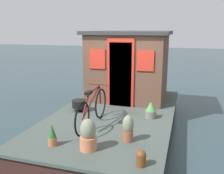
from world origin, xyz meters
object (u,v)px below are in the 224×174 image
charcoal_grill (79,104)px  potted_plant_basil (88,135)px  bicycle (92,109)px  potted_plant_sage (52,135)px  potted_plant_fern (128,128)px  potted_plant_ivy (151,110)px  mooring_bollard (141,158)px  houseboat_cabin (128,65)px

charcoal_grill → potted_plant_basil: bearing=-151.5°
bicycle → potted_plant_sage: bicycle is taller
potted_plant_basil → charcoal_grill: (1.83, 0.99, -0.08)m
bicycle → potted_plant_fern: 1.04m
potted_plant_sage → charcoal_grill: potted_plant_sage is taller
potted_plant_ivy → potted_plant_sage: (-1.92, 1.47, 0.01)m
bicycle → potted_plant_basil: (-1.02, -0.32, -0.12)m
potted_plant_sage → mooring_bollard: potted_plant_sage is taller
potted_plant_ivy → potted_plant_fern: (-1.36, 0.22, 0.06)m
potted_plant_sage → bicycle: bearing=-18.3°
bicycle → mooring_bollard: 1.83m
potted_plant_ivy → charcoal_grill: 1.80m
mooring_bollard → bicycle: bearing=45.3°
houseboat_cabin → bicycle: 2.52m
houseboat_cabin → potted_plant_sage: houseboat_cabin is taller
potted_plant_ivy → potted_plant_fern: bearing=170.6°
bicycle → potted_plant_sage: 1.13m
bicycle → charcoal_grill: 1.07m
houseboat_cabin → potted_plant_ivy: 2.00m
potted_plant_fern → potted_plant_sage: size_ratio=1.23×
houseboat_cabin → mooring_bollard: size_ratio=9.10×
potted_plant_ivy → potted_plant_basil: (-1.88, 0.80, 0.07)m
houseboat_cabin → potted_plant_sage: bearing=171.0°
houseboat_cabin → potted_plant_ivy: bearing=-149.8°
bicycle → mooring_bollard: size_ratio=6.77×
potted_plant_fern → charcoal_grill: size_ratio=1.35×
bicycle → mooring_bollard: bicycle is taller
potted_plant_sage → mooring_bollard: (-0.21, -1.64, -0.06)m
potted_plant_basil → mooring_bollard: (-0.25, -0.96, -0.13)m
potted_plant_sage → mooring_bollard: bearing=-97.5°
charcoal_grill → mooring_bollard: 2.86m
houseboat_cabin → mooring_bollard: (-3.71, -1.08, -0.87)m
bicycle → potted_plant_basil: 1.08m
potted_plant_ivy → potted_plant_basil: 2.04m
potted_plant_basil → charcoal_grill: size_ratio=1.50×
potted_plant_fern → charcoal_grill: bearing=50.0°
potted_plant_sage → mooring_bollard: 1.65m
charcoal_grill → potted_plant_sage: bearing=-170.3°
bicycle → potted_plant_ivy: bearing=-52.6°
potted_plant_sage → charcoal_grill: size_ratio=1.10×
potted_plant_ivy → potted_plant_sage: potted_plant_sage is taller
charcoal_grill → potted_plant_fern: bearing=-130.0°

